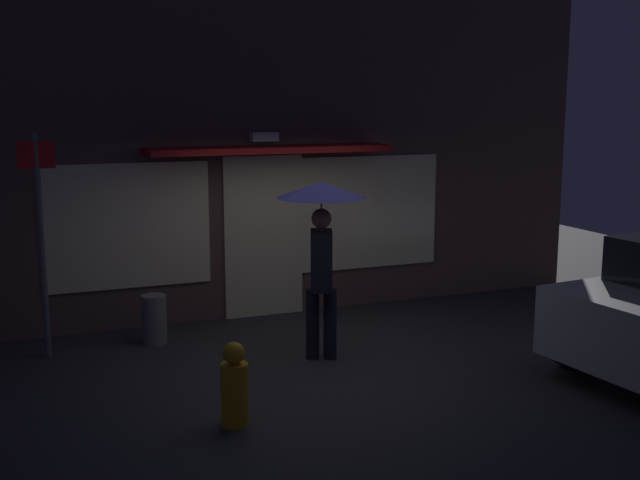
{
  "coord_description": "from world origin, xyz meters",
  "views": [
    {
      "loc": [
        -3.22,
        -7.9,
        2.94
      ],
      "look_at": [
        0.02,
        0.17,
        1.38
      ],
      "focal_mm": 44.34,
      "sensor_mm": 36.0,
      "label": 1
    }
  ],
  "objects_px": {
    "street_sign_post": "(41,233)",
    "fire_hydrant": "(235,387)",
    "sidewalk_bollard": "(154,319)",
    "person_with_umbrella": "(321,225)"
  },
  "relations": [
    {
      "from": "sidewalk_bollard",
      "to": "fire_hydrant",
      "type": "distance_m",
      "value": 2.74
    },
    {
      "from": "street_sign_post",
      "to": "sidewalk_bollard",
      "type": "bearing_deg",
      "value": 2.66
    },
    {
      "from": "person_with_umbrella",
      "to": "fire_hydrant",
      "type": "height_order",
      "value": "person_with_umbrella"
    },
    {
      "from": "street_sign_post",
      "to": "sidewalk_bollard",
      "type": "xyz_separation_m",
      "value": [
        1.24,
        0.06,
        -1.15
      ]
    },
    {
      "from": "person_with_umbrella",
      "to": "sidewalk_bollard",
      "type": "bearing_deg",
      "value": 74.09
    },
    {
      "from": "fire_hydrant",
      "to": "sidewalk_bollard",
      "type": "bearing_deg",
      "value": 94.95
    },
    {
      "from": "street_sign_post",
      "to": "person_with_umbrella",
      "type": "bearing_deg",
      "value": -22.82
    },
    {
      "from": "street_sign_post",
      "to": "fire_hydrant",
      "type": "distance_m",
      "value": 3.24
    },
    {
      "from": "fire_hydrant",
      "to": "street_sign_post",
      "type": "bearing_deg",
      "value": 118.84
    },
    {
      "from": "person_with_umbrella",
      "to": "fire_hydrant",
      "type": "relative_size",
      "value": 2.6
    }
  ]
}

